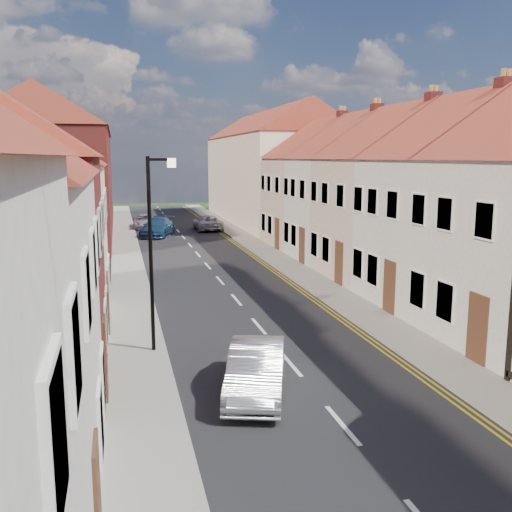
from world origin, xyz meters
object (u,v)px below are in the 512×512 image
object	(u,v)px
car_far	(157,227)
car_distant	(146,222)
car_distant_b	(208,223)
lamppost	(153,242)
car_mid	(256,369)

from	to	relation	value
car_far	car_distant	world-z (taller)	car_far
car_distant_b	lamppost	bearing A→B (deg)	78.06
car_distant	car_distant_b	distance (m)	5.58
car_mid	car_far	bearing A→B (deg)	108.05
lamppost	car_far	world-z (taller)	lamppost
lamppost	car_distant_b	world-z (taller)	lamppost
car_mid	lamppost	bearing A→B (deg)	138.84
car_distant_b	car_mid	bearing A→B (deg)	83.19
car_distant	car_distant_b	size ratio (longest dim) A/B	0.95
lamppost	car_distant	distance (m)	32.51
car_mid	car_distant	distance (m)	36.15
car_mid	car_distant	world-z (taller)	car_mid
car_far	car_distant_b	bearing A→B (deg)	49.39
car_mid	car_distant	xyz separation A→B (m)	(-1.03, 36.13, -0.05)
car_distant	car_distant_b	xyz separation A→B (m)	(5.06, -2.36, 0.03)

